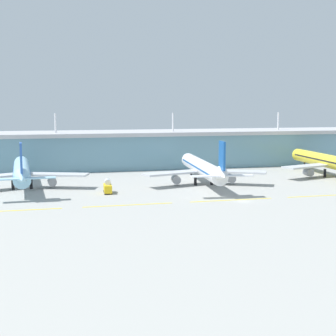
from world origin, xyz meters
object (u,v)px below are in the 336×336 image
object	(u,v)px
airliner_center	(203,168)
airliner_far_middle	(330,162)
airliner_near_middle	(22,171)
fuel_truck	(108,187)

from	to	relation	value
airliner_center	airliner_far_middle	size ratio (longest dim) A/B	0.94
airliner_near_middle	airliner_center	distance (m)	68.12
airliner_center	fuel_truck	world-z (taller)	airliner_center
airliner_near_middle	airliner_far_middle	distance (m)	127.63
airliner_near_middle	fuel_truck	distance (m)	34.51
airliner_near_middle	airliner_far_middle	xyz separation A→B (m)	(127.63, 0.12, 0.01)
airliner_far_middle	fuel_truck	bearing A→B (deg)	-169.84
fuel_truck	airliner_center	bearing A→B (deg)	15.15
airliner_near_middle	fuel_truck	xyz separation A→B (m)	(29.47, -17.47, -4.18)
fuel_truck	airliner_near_middle	bearing A→B (deg)	149.34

